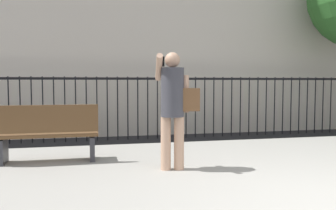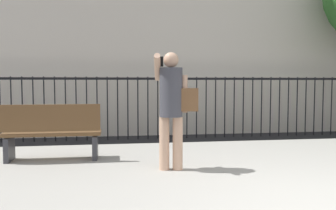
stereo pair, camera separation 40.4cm
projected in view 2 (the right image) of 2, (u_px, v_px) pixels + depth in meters
The scene contains 4 objects.
sidewalk at pixel (256, 169), 5.68m from camera, with size 28.00×4.40×0.15m, color #9E9B93.
iron_fence at pixel (201, 99), 9.27m from camera, with size 12.03×0.04×1.60m.
pedestrian_on_phone at pixel (173, 102), 5.26m from camera, with size 0.69×0.51×1.75m.
street_bench at pixel (52, 131), 5.89m from camera, with size 1.60×0.45×0.95m.
Camera 2 is at (-2.23, -3.13, 1.46)m, focal length 37.94 mm.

